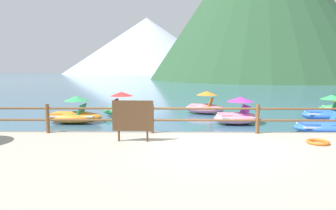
{
  "coord_description": "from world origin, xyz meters",
  "views": [
    {
      "loc": [
        -1.05,
        -8.16,
        2.51
      ],
      "look_at": [
        -1.23,
        5.0,
        0.9
      ],
      "focal_mm": 32.58,
      "sensor_mm": 36.0,
      "label": 1
    }
  ],
  "objects_px": {
    "pedal_boat_6": "(74,114)",
    "pedal_boat_4": "(124,108)",
    "pedal_boat_3": "(205,106)",
    "pedal_boat_5": "(328,113)",
    "pedal_boat_0": "(238,115)",
    "pedal_boat_7": "(326,127)",
    "sign_board": "(133,116)",
    "life_ring": "(318,142)"
  },
  "relations": [
    {
      "from": "pedal_boat_6",
      "to": "pedal_boat_4",
      "type": "bearing_deg",
      "value": 45.47
    },
    {
      "from": "pedal_boat_3",
      "to": "pedal_boat_5",
      "type": "bearing_deg",
      "value": -22.91
    },
    {
      "from": "pedal_boat_0",
      "to": "pedal_boat_7",
      "type": "distance_m",
      "value": 3.56
    },
    {
      "from": "pedal_boat_5",
      "to": "pedal_boat_6",
      "type": "bearing_deg",
      "value": -176.87
    },
    {
      "from": "pedal_boat_5",
      "to": "pedal_boat_0",
      "type": "bearing_deg",
      "value": -170.0
    },
    {
      "from": "pedal_boat_0",
      "to": "pedal_boat_6",
      "type": "relative_size",
      "value": 0.89
    },
    {
      "from": "sign_board",
      "to": "pedal_boat_0",
      "type": "relative_size",
      "value": 0.52
    },
    {
      "from": "sign_board",
      "to": "pedal_boat_6",
      "type": "distance_m",
      "value": 6.14
    },
    {
      "from": "pedal_boat_4",
      "to": "pedal_boat_0",
      "type": "bearing_deg",
      "value": -21.12
    },
    {
      "from": "pedal_boat_0",
      "to": "pedal_boat_6",
      "type": "distance_m",
      "value": 7.42
    },
    {
      "from": "life_ring",
      "to": "pedal_boat_0",
      "type": "xyz_separation_m",
      "value": [
        -1.14,
        5.15,
        -0.03
      ]
    },
    {
      "from": "sign_board",
      "to": "pedal_boat_6",
      "type": "xyz_separation_m",
      "value": [
        -3.35,
        5.1,
        -0.73
      ]
    },
    {
      "from": "sign_board",
      "to": "pedal_boat_5",
      "type": "bearing_deg",
      "value": 34.08
    },
    {
      "from": "pedal_boat_6",
      "to": "pedal_boat_0",
      "type": "bearing_deg",
      "value": -1.04
    },
    {
      "from": "pedal_boat_5",
      "to": "pedal_boat_6",
      "type": "xyz_separation_m",
      "value": [
        -11.85,
        -0.65,
        -0.01
      ]
    },
    {
      "from": "sign_board",
      "to": "pedal_boat_3",
      "type": "xyz_separation_m",
      "value": [
        2.92,
        8.11,
        -0.71
      ]
    },
    {
      "from": "pedal_boat_0",
      "to": "pedal_boat_3",
      "type": "bearing_deg",
      "value": 110.04
    },
    {
      "from": "pedal_boat_7",
      "to": "pedal_boat_0",
      "type": "bearing_deg",
      "value": 147.47
    },
    {
      "from": "sign_board",
      "to": "pedal_boat_7",
      "type": "bearing_deg",
      "value": 23.37
    },
    {
      "from": "pedal_boat_5",
      "to": "pedal_boat_4",
      "type": "bearing_deg",
      "value": 172.34
    },
    {
      "from": "pedal_boat_5",
      "to": "pedal_boat_7",
      "type": "distance_m",
      "value": 3.06
    },
    {
      "from": "life_ring",
      "to": "pedal_boat_3",
      "type": "xyz_separation_m",
      "value": [
        -2.29,
        8.29,
        -0.03
      ]
    },
    {
      "from": "pedal_boat_5",
      "to": "life_ring",
      "type": "bearing_deg",
      "value": -119.01
    },
    {
      "from": "life_ring",
      "to": "pedal_boat_7",
      "type": "bearing_deg",
      "value": 60.12
    },
    {
      "from": "sign_board",
      "to": "pedal_boat_7",
      "type": "xyz_separation_m",
      "value": [
        7.07,
        3.05,
        -0.89
      ]
    },
    {
      "from": "pedal_boat_3",
      "to": "pedal_boat_7",
      "type": "relative_size",
      "value": 0.93
    },
    {
      "from": "life_ring",
      "to": "pedal_boat_3",
      "type": "distance_m",
      "value": 8.6
    },
    {
      "from": "pedal_boat_4",
      "to": "pedal_boat_7",
      "type": "bearing_deg",
      "value": -25.43
    },
    {
      "from": "pedal_boat_4",
      "to": "pedal_boat_6",
      "type": "distance_m",
      "value": 2.78
    },
    {
      "from": "pedal_boat_7",
      "to": "pedal_boat_6",
      "type": "bearing_deg",
      "value": 168.88
    },
    {
      "from": "sign_board",
      "to": "pedal_boat_6",
      "type": "height_order",
      "value": "sign_board"
    },
    {
      "from": "pedal_boat_3",
      "to": "pedal_boat_7",
      "type": "bearing_deg",
      "value": -50.63
    },
    {
      "from": "sign_board",
      "to": "pedal_boat_0",
      "type": "height_order",
      "value": "sign_board"
    },
    {
      "from": "pedal_boat_4",
      "to": "sign_board",
      "type": "bearing_deg",
      "value": -78.81
    },
    {
      "from": "life_ring",
      "to": "pedal_boat_7",
      "type": "distance_m",
      "value": 3.74
    },
    {
      "from": "pedal_boat_7",
      "to": "sign_board",
      "type": "bearing_deg",
      "value": -156.63
    },
    {
      "from": "sign_board",
      "to": "life_ring",
      "type": "bearing_deg",
      "value": -2.0
    },
    {
      "from": "pedal_boat_0",
      "to": "life_ring",
      "type": "bearing_deg",
      "value": -77.5
    },
    {
      "from": "life_ring",
      "to": "pedal_boat_4",
      "type": "bearing_deg",
      "value": 132.31
    },
    {
      "from": "pedal_boat_4",
      "to": "pedal_boat_7",
      "type": "relative_size",
      "value": 0.86
    },
    {
      "from": "pedal_boat_0",
      "to": "pedal_boat_5",
      "type": "relative_size",
      "value": 0.9
    },
    {
      "from": "life_ring",
      "to": "pedal_boat_6",
      "type": "xyz_separation_m",
      "value": [
        -8.56,
        5.28,
        -0.05
      ]
    }
  ]
}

